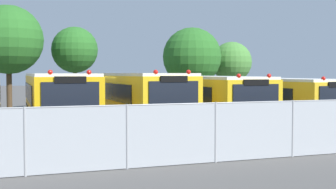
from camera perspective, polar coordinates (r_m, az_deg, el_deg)
name	(u,v)px	position (r m, az deg, el deg)	size (l,w,h in m)	color
ground_plane	(134,128)	(22.23, -4.31, -4.20)	(160.00, 160.00, 0.00)	#514F4C
school_bus_1	(57,99)	(21.51, -13.69, -0.59)	(2.68, 10.62, 2.78)	yellow
school_bus_2	(134,98)	(22.24, -4.33, -0.40)	(2.55, 11.17, 2.79)	yellow
school_bus_3	(203,98)	(23.18, 4.42, -0.45)	(2.80, 11.06, 2.64)	yellow
school_bus_4	(268,98)	(25.10, 12.44, -0.41)	(2.75, 10.99, 2.52)	yellow
tree_1	(10,40)	(31.47, -19.16, 6.43)	(4.47, 4.47, 7.06)	#4C3823
tree_2	(73,49)	(33.21, -11.74, 5.54)	(3.28, 3.28, 5.95)	#4C3823
tree_3	(194,57)	(34.32, 3.22, 4.70)	(4.38, 4.38, 6.07)	#4C3823
tree_4	(231,61)	(36.87, 7.93, 4.11)	(3.22, 3.22, 5.16)	#4C3823
chainlink_fence	(215,131)	(13.64, 5.94, -4.59)	(21.68, 0.07, 1.81)	#9EA0A3
traffic_cone	(268,144)	(15.97, 12.38, -6.06)	(0.38, 0.38, 0.50)	#EA5914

